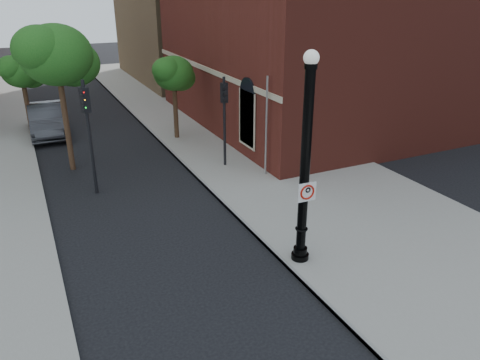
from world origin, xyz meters
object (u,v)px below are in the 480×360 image
lamppost (305,173)px  traffic_signal_left (87,119)px  parked_car (47,120)px  traffic_signal_right (224,108)px  no_parking_sign (307,192)px

lamppost → traffic_signal_left: size_ratio=1.38×
parked_car → traffic_signal_left: 9.48m
parked_car → traffic_signal_left: size_ratio=1.13×
lamppost → traffic_signal_right: (1.14, 8.12, -0.11)m
parked_car → traffic_signal_right: bearing=-50.8°
parked_car → traffic_signal_left: traffic_signal_left is taller
traffic_signal_left → parked_car: bearing=74.1°
lamppost → traffic_signal_left: (-4.63, 7.75, 0.16)m
lamppost → parked_car: 17.95m
lamppost → traffic_signal_right: 8.20m
traffic_signal_left → traffic_signal_right: 5.78m
lamppost → parked_car: (-5.66, 16.92, -2.02)m
no_parking_sign → traffic_signal_left: bearing=122.5°
parked_car → traffic_signal_left: bearing=-82.1°
no_parking_sign → lamppost: bearing=94.8°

